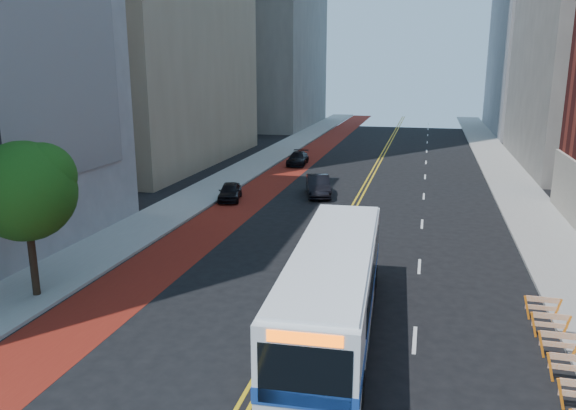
# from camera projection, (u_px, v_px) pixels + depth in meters

# --- Properties ---
(sidewalk_left) EXTENTS (4.00, 140.00, 0.15)m
(sidewalk_left) POSITION_uv_depth(u_px,v_px,m) (219.00, 184.00, 47.20)
(sidewalk_left) COLOR gray
(sidewalk_left) RESTS_ON ground
(sidewalk_right) EXTENTS (4.00, 140.00, 0.15)m
(sidewalk_right) POSITION_uv_depth(u_px,v_px,m) (524.00, 201.00, 41.56)
(sidewalk_right) COLOR gray
(sidewalk_right) RESTS_ON ground
(bus_lane_paint) EXTENTS (3.60, 140.00, 0.01)m
(bus_lane_paint) POSITION_uv_depth(u_px,v_px,m) (264.00, 188.00, 46.30)
(bus_lane_paint) COLOR maroon
(bus_lane_paint) RESTS_ON ground
(center_line_inner) EXTENTS (0.14, 140.00, 0.01)m
(center_line_inner) POSITION_uv_depth(u_px,v_px,m) (359.00, 193.00, 44.44)
(center_line_inner) COLOR gold
(center_line_inner) RESTS_ON ground
(center_line_outer) EXTENTS (0.14, 140.00, 0.01)m
(center_line_outer) POSITION_uv_depth(u_px,v_px,m) (364.00, 193.00, 44.35)
(center_line_outer) COLOR gold
(center_line_outer) RESTS_ON ground
(lane_dashes) EXTENTS (0.14, 98.20, 0.01)m
(lane_dashes) POSITION_uv_depth(u_px,v_px,m) (425.00, 177.00, 50.80)
(lane_dashes) COLOR silver
(lane_dashes) RESTS_ON ground
(construction_barriers) EXTENTS (1.42, 10.91, 1.00)m
(construction_barriers) POSITION_uv_depth(u_px,v_px,m) (575.00, 377.00, 16.96)
(construction_barriers) COLOR orange
(construction_barriers) RESTS_ON ground
(street_tree) EXTENTS (4.20, 4.20, 6.70)m
(street_tree) POSITION_uv_depth(u_px,v_px,m) (26.00, 187.00, 23.30)
(street_tree) COLOR black
(street_tree) RESTS_ON sidewalk_left
(transit_bus) EXTENTS (3.50, 13.03, 3.55)m
(transit_bus) POSITION_uv_depth(u_px,v_px,m) (334.00, 289.00, 20.58)
(transit_bus) COLOR white
(transit_bus) RESTS_ON ground
(car_a) EXTENTS (2.37, 4.09, 1.31)m
(car_a) POSITION_uv_depth(u_px,v_px,m) (230.00, 192.00, 41.92)
(car_a) COLOR black
(car_a) RESTS_ON ground
(car_b) EXTENTS (2.87, 5.07, 1.58)m
(car_b) POSITION_uv_depth(u_px,v_px,m) (318.00, 186.00, 43.30)
(car_b) COLOR black
(car_b) RESTS_ON ground
(car_c) EXTENTS (2.06, 4.55, 1.29)m
(car_c) POSITION_uv_depth(u_px,v_px,m) (298.00, 159.00, 56.74)
(car_c) COLOR black
(car_c) RESTS_ON ground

